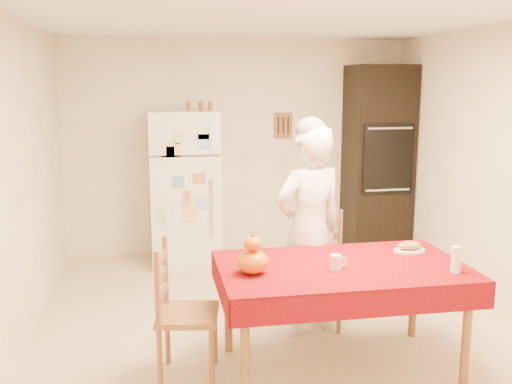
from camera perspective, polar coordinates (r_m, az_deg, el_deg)
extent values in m
plane|color=#C2B18C|center=(4.92, 2.14, -13.06)|extent=(4.50, 4.50, 0.00)
cube|color=white|center=(6.76, -1.89, 4.51)|extent=(4.00, 0.02, 2.50)
cube|color=white|center=(2.47, 13.68, -6.98)|extent=(4.00, 0.02, 2.50)
cube|color=white|center=(4.57, -23.03, 0.61)|extent=(0.02, 4.50, 2.50)
cube|color=white|center=(5.36, 23.62, 1.95)|extent=(0.02, 4.50, 2.50)
cube|color=white|center=(4.53, 2.37, 17.25)|extent=(4.00, 4.50, 0.02)
cube|color=brown|center=(6.82, 2.72, 6.67)|extent=(0.22, 0.02, 0.30)
cube|color=white|center=(6.39, -7.16, 0.43)|extent=(0.75, 0.70, 1.70)
cube|color=silver|center=(5.96, -4.56, 5.57)|extent=(0.03, 0.03, 0.25)
cube|color=silver|center=(6.07, -4.46, -1.50)|extent=(0.03, 0.03, 0.60)
cube|color=black|center=(6.90, 12.05, 3.15)|extent=(0.70, 0.60, 2.20)
cube|color=black|center=(6.61, 13.08, 3.22)|extent=(0.59, 0.02, 0.80)
cylinder|color=brown|center=(3.64, -1.11, -15.95)|extent=(0.06, 0.06, 0.71)
cylinder|color=brown|center=(4.34, -2.79, -11.37)|extent=(0.06, 0.06, 0.71)
cylinder|color=brown|center=(4.11, 20.30, -13.35)|extent=(0.06, 0.06, 0.71)
cylinder|color=brown|center=(4.75, 15.49, -9.77)|extent=(0.06, 0.06, 0.71)
cube|color=brown|center=(4.01, 8.55, -7.65)|extent=(1.60, 0.90, 0.04)
cube|color=#4F0404|center=(4.00, 8.56, -7.30)|extent=(1.70, 1.00, 0.01)
cylinder|color=brown|center=(4.72, 3.86, -11.32)|extent=(0.04, 0.04, 0.43)
cylinder|color=brown|center=(5.04, 4.10, -9.87)|extent=(0.04, 0.04, 0.43)
cylinder|color=brown|center=(4.72, 8.32, -11.44)|extent=(0.04, 0.04, 0.43)
cylinder|color=brown|center=(5.03, 8.26, -9.98)|extent=(0.04, 0.04, 0.43)
cube|color=brown|center=(4.79, 6.19, -8.02)|extent=(0.52, 0.51, 0.04)
cube|color=brown|center=(4.88, 6.30, -4.60)|extent=(0.35, 0.14, 0.50)
cylinder|color=brown|center=(3.90, -4.45, -16.34)|extent=(0.04, 0.04, 0.43)
cylinder|color=brown|center=(3.93, -9.60, -16.20)|extent=(0.04, 0.04, 0.43)
cylinder|color=brown|center=(4.22, -4.12, -14.11)|extent=(0.04, 0.04, 0.43)
cylinder|color=brown|center=(4.25, -8.84, -14.01)|extent=(0.04, 0.04, 0.43)
cube|color=brown|center=(3.98, -6.83, -12.09)|extent=(0.46, 0.48, 0.04)
cube|color=brown|center=(3.91, -9.42, -8.65)|extent=(0.09, 0.36, 0.50)
imported|color=silver|center=(4.54, 5.33, -3.90)|extent=(0.71, 0.57, 1.68)
cylinder|color=silver|center=(3.89, 7.97, -6.95)|extent=(0.08, 0.08, 0.10)
ellipsoid|color=#DA5A05|center=(3.76, -0.33, -7.00)|extent=(0.21, 0.21, 0.16)
ellipsoid|color=#C84F04|center=(3.73, -0.33, -5.17)|extent=(0.12, 0.12, 0.09)
cylinder|color=silver|center=(4.01, 19.39, -6.38)|extent=(0.07, 0.07, 0.18)
cylinder|color=silver|center=(4.40, 15.09, -5.68)|extent=(0.24, 0.24, 0.02)
ellipsoid|color=tan|center=(4.39, 15.11, -5.18)|extent=(0.18, 0.10, 0.06)
cylinder|color=brown|center=(6.34, -6.78, 8.56)|extent=(0.05, 0.05, 0.10)
cylinder|color=brown|center=(6.35, -5.54, 8.59)|extent=(0.05, 0.05, 0.10)
cylinder|color=#8F581A|center=(6.36, -4.62, 8.61)|extent=(0.05, 0.05, 0.10)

